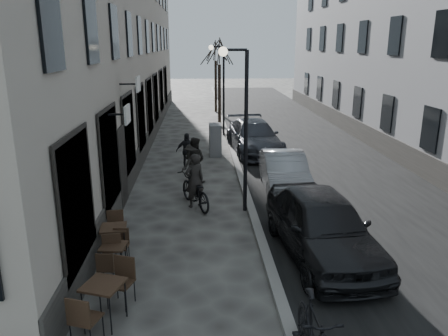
{
  "coord_description": "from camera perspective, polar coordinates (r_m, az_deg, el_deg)",
  "views": [
    {
      "loc": [
        -1.43,
        -7.08,
        5.19
      ],
      "look_at": [
        -0.75,
        4.71,
        1.8
      ],
      "focal_mm": 35.0,
      "sensor_mm": 36.0,
      "label": 1
    }
  ],
  "objects": [
    {
      "name": "pedestrian_far",
      "position": [
        18.62,
        -4.9,
        2.23
      ],
      "size": [
        0.95,
        0.49,
        1.54
      ],
      "primitive_type": "imported",
      "rotation": [
        0.0,
        0.0,
        0.13
      ],
      "color": "black",
      "rests_on": "ground"
    },
    {
      "name": "road",
      "position": [
        24.24,
        9.37,
        3.44
      ],
      "size": [
        7.3,
        60.0,
        0.0
      ],
      "primitive_type": "cube",
      "color": "black",
      "rests_on": "ground"
    },
    {
      "name": "tree_far",
      "position": [
        34.11,
        -1.11,
        15.13
      ],
      "size": [
        2.4,
        2.4,
        5.7
      ],
      "color": "black",
      "rests_on": "ground"
    },
    {
      "name": "car_far",
      "position": [
        21.45,
        3.93,
        4.09
      ],
      "size": [
        2.64,
        5.5,
        1.54
      ],
      "primitive_type": "imported",
      "rotation": [
        0.0,
        0.0,
        0.09
      ],
      "color": "#363840",
      "rests_on": "ground"
    },
    {
      "name": "bistro_set_c",
      "position": [
        11.42,
        -14.16,
        -8.86
      ],
      "size": [
        0.71,
        1.61,
        0.93
      ],
      "rotation": [
        0.0,
        0.0,
        0.12
      ],
      "color": "#302215",
      "rests_on": "ground"
    },
    {
      "name": "cyclist_rider",
      "position": [
        14.17,
        -3.86,
        -1.65
      ],
      "size": [
        0.77,
        0.66,
        1.8
      ],
      "primitive_type": "imported",
      "rotation": [
        0.0,
        0.0,
        3.55
      ],
      "color": "black",
      "rests_on": "ground"
    },
    {
      "name": "car_mid",
      "position": [
        15.89,
        7.88,
        -0.56
      ],
      "size": [
        1.67,
        4.29,
        1.39
      ],
      "primitive_type": "imported",
      "rotation": [
        0.0,
        0.0,
        -0.05
      ],
      "color": "gray",
      "rests_on": "ground"
    },
    {
      "name": "ground",
      "position": [
        8.89,
        6.98,
        -19.82
      ],
      "size": [
        120.0,
        120.0,
        0.0
      ],
      "primitive_type": "plane",
      "color": "#3A3734",
      "rests_on": "ground"
    },
    {
      "name": "kerb",
      "position": [
        23.7,
        0.72,
        3.51
      ],
      "size": [
        0.25,
        60.0,
        0.12
      ],
      "primitive_type": "cube",
      "color": "gray",
      "rests_on": "ground"
    },
    {
      "name": "bistro_set_b",
      "position": [
        10.64,
        -14.16,
        -11.1
      ],
      "size": [
        0.62,
        1.43,
        0.83
      ],
      "rotation": [
        0.0,
        0.0,
        -0.1
      ],
      "color": "#302215",
      "rests_on": "ground"
    },
    {
      "name": "bistro_set_a",
      "position": [
        8.93,
        -15.36,
        -16.19
      ],
      "size": [
        1.0,
        1.75,
        1.0
      ],
      "rotation": [
        0.0,
        0.0,
        -0.34
      ],
      "color": "#302215",
      "rests_on": "ground"
    },
    {
      "name": "streetlamp_near",
      "position": [
        13.29,
        2.17,
        7.22
      ],
      "size": [
        0.9,
        0.28,
        5.09
      ],
      "color": "black",
      "rests_on": "ground"
    },
    {
      "name": "streetlamp_far",
      "position": [
        25.19,
        -0.44,
        11.39
      ],
      "size": [
        0.9,
        0.28,
        5.09
      ],
      "color": "black",
      "rests_on": "ground"
    },
    {
      "name": "tree_near",
      "position": [
        28.11,
        -0.61,
        14.94
      ],
      "size": [
        2.4,
        2.4,
        5.7
      ],
      "color": "black",
      "rests_on": "ground"
    },
    {
      "name": "pedestrian_mid",
      "position": [
        16.79,
        -4.23,
        0.65
      ],
      "size": [
        1.09,
        1.08,
        1.51
      ],
      "primitive_type": "imported",
      "rotation": [
        0.0,
        0.0,
        3.92
      ],
      "color": "#282623",
      "rests_on": "ground"
    },
    {
      "name": "utility_cabinet",
      "position": [
        20.82,
        -1.15,
        3.7
      ],
      "size": [
        0.57,
        1.01,
        1.5
      ],
      "primitive_type": "cube",
      "rotation": [
        0.0,
        0.0,
        0.02
      ],
      "color": "slate",
      "rests_on": "ground"
    },
    {
      "name": "pedestrian_near",
      "position": [
        16.74,
        -3.87,
        1.07
      ],
      "size": [
        1.07,
        1.0,
        1.76
      ],
      "primitive_type": "imported",
      "rotation": [
        0.0,
        0.0,
        2.65
      ],
      "color": "black",
      "rests_on": "ground"
    },
    {
      "name": "car_near",
      "position": [
        11.21,
        12.68,
        -7.27
      ],
      "size": [
        2.4,
        5.05,
        1.67
      ],
      "primitive_type": "imported",
      "rotation": [
        0.0,
        0.0,
        0.09
      ],
      "color": "black",
      "rests_on": "ground"
    },
    {
      "name": "bicycle",
      "position": [
        14.28,
        -3.83,
        -2.99
      ],
      "size": [
        1.51,
        2.21,
        1.1
      ],
      "primitive_type": "imported",
      "rotation": [
        0.0,
        0.0,
        3.55
      ],
      "color": "black",
      "rests_on": "ground"
    }
  ]
}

